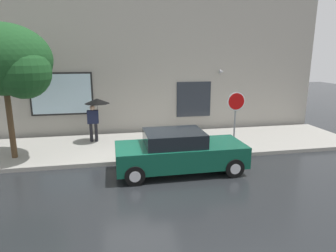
{
  "coord_description": "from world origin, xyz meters",
  "views": [
    {
      "loc": [
        -0.81,
        -9.33,
        3.94
      ],
      "look_at": [
        1.37,
        1.8,
        1.2
      ],
      "focal_mm": 31.64,
      "sensor_mm": 36.0,
      "label": 1
    }
  ],
  "objects_px": {
    "parked_car": "(179,152)",
    "street_tree": "(7,62)",
    "fire_hydrant": "(173,143)",
    "pedestrian_with_umbrella": "(96,107)",
    "stop_sign": "(236,109)"
  },
  "relations": [
    {
      "from": "parked_car",
      "to": "stop_sign",
      "type": "xyz_separation_m",
      "value": [
        2.71,
        1.63,
        1.1
      ]
    },
    {
      "from": "fire_hydrant",
      "to": "pedestrian_with_umbrella",
      "type": "bearing_deg",
      "value": 144.26
    },
    {
      "from": "pedestrian_with_umbrella",
      "to": "stop_sign",
      "type": "bearing_deg",
      "value": -21.25
    },
    {
      "from": "pedestrian_with_umbrella",
      "to": "stop_sign",
      "type": "height_order",
      "value": "stop_sign"
    },
    {
      "from": "street_tree",
      "to": "stop_sign",
      "type": "xyz_separation_m",
      "value": [
        8.43,
        -0.5,
        -1.87
      ]
    },
    {
      "from": "parked_car",
      "to": "street_tree",
      "type": "relative_size",
      "value": 0.89
    },
    {
      "from": "pedestrian_with_umbrella",
      "to": "street_tree",
      "type": "distance_m",
      "value": 3.85
    },
    {
      "from": "parked_car",
      "to": "pedestrian_with_umbrella",
      "type": "height_order",
      "value": "pedestrian_with_umbrella"
    },
    {
      "from": "fire_hydrant",
      "to": "street_tree",
      "type": "bearing_deg",
      "value": 175.32
    },
    {
      "from": "stop_sign",
      "to": "fire_hydrant",
      "type": "bearing_deg",
      "value": 179.64
    },
    {
      "from": "pedestrian_with_umbrella",
      "to": "stop_sign",
      "type": "relative_size",
      "value": 0.82
    },
    {
      "from": "pedestrian_with_umbrella",
      "to": "street_tree",
      "type": "relative_size",
      "value": 0.39
    },
    {
      "from": "stop_sign",
      "to": "parked_car",
      "type": "bearing_deg",
      "value": -149.0
    },
    {
      "from": "parked_car",
      "to": "fire_hydrant",
      "type": "bearing_deg",
      "value": 85.64
    },
    {
      "from": "parked_car",
      "to": "pedestrian_with_umbrella",
      "type": "distance_m",
      "value": 4.86
    }
  ]
}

